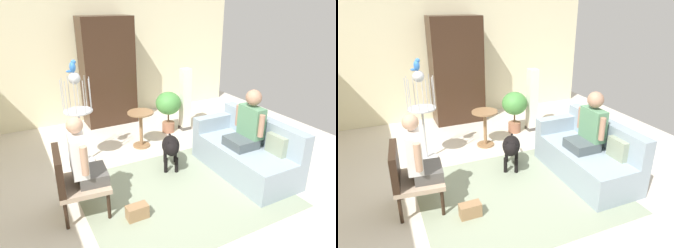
% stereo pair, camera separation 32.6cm
% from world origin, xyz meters
% --- Properties ---
extents(ground_plane, '(7.50, 7.50, 0.00)m').
position_xyz_m(ground_plane, '(0.00, 0.00, 0.00)').
color(ground_plane, beige).
extents(back_wall, '(6.61, 0.12, 2.57)m').
position_xyz_m(back_wall, '(0.00, 3.19, 1.28)').
color(back_wall, beige).
rests_on(back_wall, ground).
extents(area_rug, '(2.65, 2.18, 0.01)m').
position_xyz_m(area_rug, '(0.13, -0.27, 0.00)').
color(area_rug, gray).
rests_on(area_rug, ground).
extents(couch, '(0.82, 1.66, 0.84)m').
position_xyz_m(couch, '(1.29, -0.21, 0.31)').
color(couch, '#8EA0AD').
rests_on(couch, ground).
extents(armchair, '(0.65, 0.66, 0.87)m').
position_xyz_m(armchair, '(-1.27, -0.05, 0.50)').
color(armchair, black).
rests_on(armchair, ground).
extents(person_on_couch, '(0.47, 0.57, 0.85)m').
position_xyz_m(person_on_couch, '(1.26, -0.24, 0.79)').
color(person_on_couch, '#485357').
extents(person_on_armchair, '(0.44, 0.58, 0.84)m').
position_xyz_m(person_on_armchair, '(-1.13, -0.06, 0.75)').
color(person_on_armchair, '#524F4B').
extents(round_end_table, '(0.46, 0.46, 0.66)m').
position_xyz_m(round_end_table, '(0.22, 1.33, 0.40)').
color(round_end_table, olive).
rests_on(round_end_table, ground).
extents(dog, '(0.46, 0.74, 0.60)m').
position_xyz_m(dog, '(0.29, 0.36, 0.38)').
color(dog, black).
rests_on(dog, ground).
extents(bird_cage_stand, '(0.45, 0.45, 1.49)m').
position_xyz_m(bird_cage_stand, '(-0.86, 1.23, 0.83)').
color(bird_cage_stand, silver).
rests_on(bird_cage_stand, ground).
extents(parrot, '(0.17, 0.10, 0.18)m').
position_xyz_m(parrot, '(-0.87, 1.23, 1.57)').
color(parrot, blue).
rests_on(parrot, bird_cage_stand).
extents(potted_plant, '(0.50, 0.50, 0.82)m').
position_xyz_m(potted_plant, '(0.97, 1.69, 0.55)').
color(potted_plant, '#996047').
rests_on(potted_plant, ground).
extents(column_lamp, '(0.20, 0.20, 1.25)m').
position_xyz_m(column_lamp, '(1.34, 1.67, 0.62)').
color(column_lamp, '#4C4742').
rests_on(column_lamp, ground).
extents(armoire_cabinet, '(1.05, 0.56, 2.19)m').
position_xyz_m(armoire_cabinet, '(0.13, 2.78, 1.10)').
color(armoire_cabinet, '#382316').
rests_on(armoire_cabinet, ground).
extents(handbag, '(0.26, 0.14, 0.18)m').
position_xyz_m(handbag, '(-0.64, -0.49, 0.09)').
color(handbag, '#99724C').
rests_on(handbag, ground).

